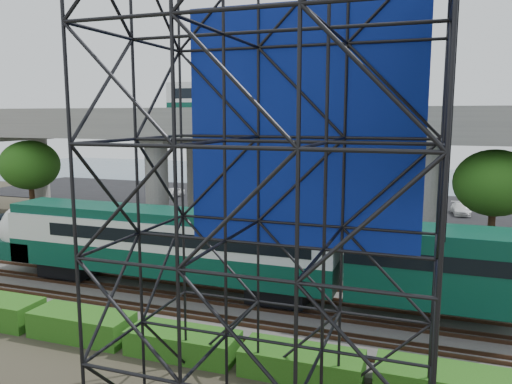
% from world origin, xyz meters
% --- Properties ---
extents(ground, '(140.00, 140.00, 0.00)m').
position_xyz_m(ground, '(0.00, 0.00, 0.00)').
color(ground, '#474233').
rests_on(ground, ground).
extents(ballast_bed, '(90.00, 12.00, 0.20)m').
position_xyz_m(ballast_bed, '(0.00, 2.00, 0.10)').
color(ballast_bed, slate).
rests_on(ballast_bed, ground).
extents(service_road, '(90.00, 5.00, 0.08)m').
position_xyz_m(service_road, '(0.00, 10.50, 0.04)').
color(service_road, black).
rests_on(service_road, ground).
extents(parking_lot, '(90.00, 18.00, 0.08)m').
position_xyz_m(parking_lot, '(0.00, 34.00, 0.04)').
color(parking_lot, black).
rests_on(parking_lot, ground).
extents(harbor_water, '(140.00, 40.00, 0.03)m').
position_xyz_m(harbor_water, '(0.00, 56.00, 0.01)').
color(harbor_water, '#425A6D').
rests_on(harbor_water, ground).
extents(rail_tracks, '(90.00, 9.52, 0.16)m').
position_xyz_m(rail_tracks, '(0.00, 2.00, 0.28)').
color(rail_tracks, '#472D1E').
rests_on(rail_tracks, ballast_bed).
extents(commuter_train, '(29.30, 3.06, 4.30)m').
position_xyz_m(commuter_train, '(-1.18, 2.00, 2.88)').
color(commuter_train, black).
rests_on(commuter_train, rail_tracks).
extents(overpass, '(80.00, 12.00, 12.40)m').
position_xyz_m(overpass, '(-0.31, 16.00, 8.21)').
color(overpass, '#9E9B93').
rests_on(overpass, ground).
extents(scaffold_tower, '(9.36, 6.36, 15.00)m').
position_xyz_m(scaffold_tower, '(6.02, -7.98, 7.47)').
color(scaffold_tower, black).
rests_on(scaffold_tower, ground).
extents(hedge_strip, '(34.60, 1.80, 1.20)m').
position_xyz_m(hedge_strip, '(1.01, -4.30, 0.56)').
color(hedge_strip, '#215212').
rests_on(hedge_strip, ground).
extents(trees, '(40.94, 16.94, 7.69)m').
position_xyz_m(trees, '(-4.67, 16.17, 5.57)').
color(trees, '#382314').
rests_on(trees, ground).
extents(suv, '(5.91, 3.34, 1.56)m').
position_xyz_m(suv, '(-9.38, 11.21, 0.86)').
color(suv, black).
rests_on(suv, service_road).
extents(parked_cars, '(39.79, 9.52, 1.31)m').
position_xyz_m(parked_cars, '(2.27, 33.80, 0.69)').
color(parked_cars, white).
rests_on(parked_cars, parking_lot).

